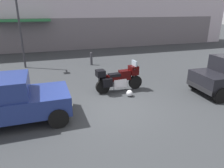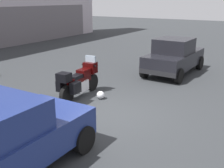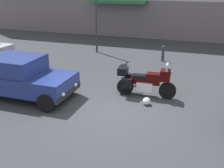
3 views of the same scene
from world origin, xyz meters
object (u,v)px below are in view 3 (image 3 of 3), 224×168
Objects in this scene: helmet at (147,101)px; car_sedan_far at (16,76)px; bollard_curbside at (163,53)px; streetlamp_curbside at (95,5)px; motorcycle at (145,81)px.

car_sedan_far reaches higher than helmet.
helmet is 5.82m from bollard_curbside.
motorcycle is at bearing -52.66° from streetlamp_curbside.
motorcycle is 0.48× the size of streetlamp_curbside.
motorcycle is 7.40m from streetlamp_curbside.
car_sedan_far is 8.02m from bollard_curbside.
car_sedan_far reaches higher than bollard_curbside.
car_sedan_far is 0.98× the size of streetlamp_curbside.
motorcycle is 2.60× the size of bollard_curbside.
bollard_curbside is at bearing -7.25° from streetlamp_curbside.
streetlamp_curbside reaches higher than bollard_curbside.
motorcycle is 4.90m from car_sedan_far.
bollard_curbside is (-0.32, 5.81, 0.32)m from helmet.
car_sedan_far is (-4.89, -0.77, 0.64)m from helmet.
car_sedan_far is at bearing -166.13° from motorcycle.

